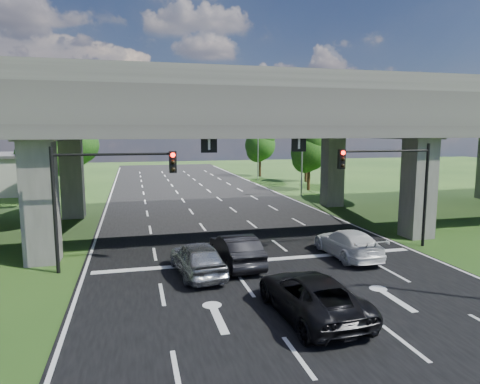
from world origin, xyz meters
name	(u,v)px	position (x,y,z in m)	size (l,w,h in m)	color
ground	(286,284)	(0.00, 0.00, 0.00)	(160.00, 160.00, 0.00)	#1F4114
road	(234,232)	(0.00, 10.00, 0.01)	(18.00, 120.00, 0.03)	black
overpass	(227,113)	(0.00, 12.00, 7.92)	(80.00, 15.00, 10.00)	#33312E
signal_right	(394,176)	(7.82, 3.94, 4.19)	(5.76, 0.54, 6.00)	black
signal_left	(102,184)	(-7.82, 3.94, 4.19)	(5.76, 0.54, 6.00)	black
streetlight_far	(299,140)	(10.10, 24.00, 5.85)	(3.38, 0.25, 10.00)	gray
streetlight_beyond	(255,137)	(10.10, 40.00, 5.85)	(3.38, 0.25, 10.00)	gray
tree_left_near	(49,152)	(-13.95, 26.00, 4.82)	(4.50, 4.50, 7.80)	black
tree_left_mid	(34,154)	(-16.95, 34.00, 4.17)	(3.91, 3.90, 6.76)	black
tree_left_far	(80,143)	(-12.95, 42.00, 5.14)	(4.80, 4.80, 8.32)	black
tree_right_near	(310,151)	(13.05, 28.00, 4.50)	(4.20, 4.20, 7.28)	black
tree_right_mid	(307,150)	(16.05, 36.00, 4.17)	(3.91, 3.90, 6.76)	black
tree_right_far	(260,144)	(12.05, 44.00, 4.82)	(4.50, 4.50, 7.80)	black
car_silver	(198,258)	(-3.62, 2.02, 0.83)	(1.88, 4.68, 1.60)	#929499
car_dark	(236,250)	(-1.54, 3.00, 0.82)	(1.68, 4.81, 1.58)	black
car_white	(348,243)	(4.59, 3.00, 0.76)	(2.04, 5.03, 1.46)	white
car_trailing	(311,295)	(-0.27, -3.40, 0.79)	(2.54, 5.50, 1.53)	black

